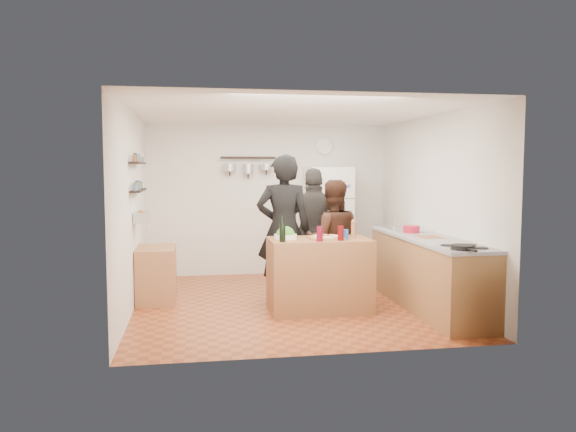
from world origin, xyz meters
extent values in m
plane|color=brown|center=(0.00, 0.00, 0.00)|extent=(4.20, 4.20, 0.00)
plane|color=white|center=(0.00, 0.00, 2.50)|extent=(4.20, 4.20, 0.00)
plane|color=silver|center=(0.00, 2.10, 1.25)|extent=(4.00, 0.00, 4.00)
plane|color=silver|center=(-2.00, 0.00, 1.25)|extent=(0.00, 4.20, 4.20)
plane|color=silver|center=(2.00, 0.00, 1.25)|extent=(0.00, 4.20, 4.20)
cube|color=brown|center=(0.30, -0.45, 0.46)|extent=(1.25, 0.72, 0.91)
cube|color=#9B6A38|center=(0.38, -0.47, 0.92)|extent=(0.42, 0.34, 0.02)
cylinder|color=#CAB185|center=(0.38, -0.47, 0.94)|extent=(0.34, 0.34, 0.02)
cylinder|color=white|center=(-0.12, -0.40, 0.94)|extent=(0.28, 0.28, 0.06)
cylinder|color=black|center=(-0.20, -0.67, 1.02)|extent=(0.07, 0.07, 0.22)
cylinder|color=maroon|center=(0.25, -0.69, 1.00)|extent=(0.08, 0.08, 0.18)
cylinder|color=#560708|center=(0.52, -0.65, 1.00)|extent=(0.07, 0.07, 0.18)
cylinder|color=#945D3E|center=(0.75, -0.40, 1.00)|extent=(0.06, 0.06, 0.18)
cylinder|color=#1C519C|center=(0.60, -0.57, 0.97)|extent=(0.07, 0.07, 0.12)
imported|color=black|center=(-0.07, 0.03, 0.98)|extent=(0.77, 0.56, 1.96)
imported|color=black|center=(0.59, 0.05, 0.81)|extent=(0.85, 0.69, 1.63)
imported|color=#292725|center=(0.46, 0.55, 0.89)|extent=(1.09, 0.55, 1.79)
cube|color=#9E7042|center=(1.70, -0.55, 0.45)|extent=(0.63, 2.63, 0.90)
cube|color=white|center=(1.70, -1.50, 0.91)|extent=(0.60, 0.62, 0.02)
cylinder|color=black|center=(1.60, -1.67, 0.94)|extent=(0.26, 0.26, 0.05)
cube|color=silver|center=(1.70, 0.30, 0.92)|extent=(0.50, 0.80, 0.03)
cube|color=brown|center=(1.70, -0.61, 0.91)|extent=(0.30, 0.40, 0.02)
cylinder|color=#B2142A|center=(1.65, -0.10, 0.97)|extent=(0.22, 0.22, 0.09)
cube|color=white|center=(0.95, 1.75, 0.90)|extent=(0.70, 0.68, 1.80)
cylinder|color=silver|center=(0.95, 2.08, 2.15)|extent=(0.30, 0.03, 0.30)
cube|color=black|center=(-1.93, 0.20, 1.50)|extent=(0.12, 1.00, 0.02)
cube|color=black|center=(-1.93, 0.20, 1.85)|extent=(0.12, 1.00, 0.02)
cube|color=silver|center=(-1.90, 0.20, 1.15)|extent=(0.18, 0.35, 0.14)
cube|color=#AC7248|center=(-1.74, 0.40, 0.36)|extent=(0.50, 0.80, 0.73)
cube|color=black|center=(-0.35, 2.00, 1.95)|extent=(0.90, 0.04, 0.04)
camera|label=1|loc=(-1.21, -7.22, 1.80)|focal=35.00mm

